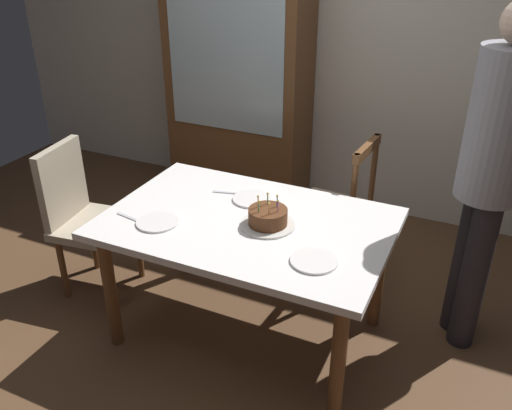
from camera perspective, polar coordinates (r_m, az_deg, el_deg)
name	(u,v)px	position (r m, az deg, el deg)	size (l,w,h in m)	color
ground	(248,331)	(3.21, -0.83, -13.20)	(6.40, 6.40, 0.00)	brown
back_wall	(354,44)	(4.24, 10.37, 16.42)	(6.40, 0.10, 2.60)	silver
dining_table	(247,235)	(2.83, -0.92, -3.24)	(1.47, 0.97, 0.74)	white
birthday_cake	(268,218)	(2.71, 1.26, -1.41)	(0.28, 0.28, 0.16)	silver
plate_near_celebrant	(158,222)	(2.80, -10.36, -1.76)	(0.22, 0.22, 0.01)	white
plate_far_side	(252,199)	(2.98, -0.39, 0.65)	(0.22, 0.22, 0.01)	white
plate_near_guest	(314,261)	(2.47, 6.15, -5.87)	(0.22, 0.22, 0.01)	white
fork_near_celebrant	(130,218)	(2.88, -13.21, -1.31)	(0.18, 0.02, 0.01)	silver
fork_far_side	(228,193)	(3.06, -2.96, 1.32)	(0.18, 0.02, 0.01)	silver
chair_spindle_back	(335,211)	(3.51, 8.37, -0.58)	(0.47, 0.47, 0.95)	tan
chair_upholstered	(82,212)	(3.46, -17.90, -0.71)	(0.50, 0.49, 0.95)	tan
person_guest	(492,166)	(2.88, 23.72, 3.79)	(0.32, 0.32, 1.83)	#262328
china_cabinet	(239,87)	(4.34, -1.82, 12.37)	(1.10, 0.45, 1.90)	brown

